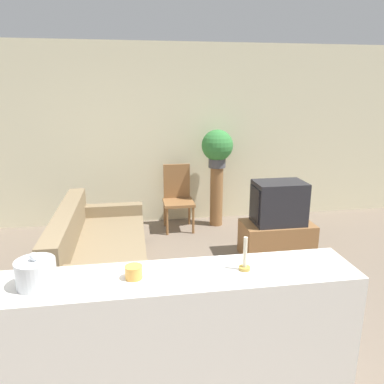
{
  "coord_description": "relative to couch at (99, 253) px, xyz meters",
  "views": [
    {
      "loc": [
        -0.11,
        -2.29,
        2.03
      ],
      "look_at": [
        0.57,
        1.95,
        0.85
      ],
      "focal_mm": 35.0,
      "sensor_mm": 36.0,
      "label": 1
    }
  ],
  "objects": [
    {
      "name": "ground_plane",
      "position": [
        0.53,
        -1.67,
        -0.27
      ],
      "size": [
        14.0,
        14.0,
        0.0
      ],
      "primitive_type": "plane",
      "color": "#756656"
    },
    {
      "name": "wall_back",
      "position": [
        0.53,
        1.76,
        1.08
      ],
      "size": [
        9.0,
        0.06,
        2.7
      ],
      "color": "beige",
      "rests_on": "ground_plane"
    },
    {
      "name": "couch",
      "position": [
        0.0,
        0.0,
        0.0
      ],
      "size": [
        0.94,
        1.97,
        0.77
      ],
      "color": "#847051",
      "rests_on": "ground_plane"
    },
    {
      "name": "tv_stand",
      "position": [
        2.16,
        0.17,
        -0.05
      ],
      "size": [
        0.87,
        0.49,
        0.44
      ],
      "color": "olive",
      "rests_on": "ground_plane"
    },
    {
      "name": "television",
      "position": [
        2.15,
        0.17,
        0.43
      ],
      "size": [
        0.62,
        0.42,
        0.52
      ],
      "color": "#232328",
      "rests_on": "tv_stand"
    },
    {
      "name": "wooden_chair",
      "position": [
        1.06,
        1.36,
        0.25
      ],
      "size": [
        0.44,
        0.44,
        0.96
      ],
      "color": "olive",
      "rests_on": "ground_plane"
    },
    {
      "name": "plant_stand",
      "position": [
        1.66,
        1.4,
        0.19
      ],
      "size": [
        0.19,
        0.19,
        0.91
      ],
      "color": "olive",
      "rests_on": "ground_plane"
    },
    {
      "name": "potted_plant",
      "position": [
        1.66,
        1.4,
        0.95
      ],
      "size": [
        0.47,
        0.47,
        0.56
      ],
      "color": "#4C4C51",
      "rests_on": "plant_stand"
    },
    {
      "name": "foreground_counter",
      "position": [
        0.53,
        -1.97,
        0.22
      ],
      "size": [
        2.44,
        0.44,
        0.97
      ],
      "color": "white",
      "rests_on": "ground_plane"
    },
    {
      "name": "decorative_bowl",
      "position": [
        -0.13,
        -1.97,
        0.79
      ],
      "size": [
        0.22,
        0.22,
        0.2
      ],
      "color": "silver",
      "rests_on": "foreground_counter"
    },
    {
      "name": "candle_jar",
      "position": [
        0.4,
        -1.97,
        0.75
      ],
      "size": [
        0.1,
        0.1,
        0.08
      ],
      "color": "gold",
      "rests_on": "foreground_counter"
    },
    {
      "name": "candlestick",
      "position": [
        1.07,
        -1.97,
        0.77
      ],
      "size": [
        0.07,
        0.07,
        0.21
      ],
      "color": "#B7933D",
      "rests_on": "foreground_counter"
    }
  ]
}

